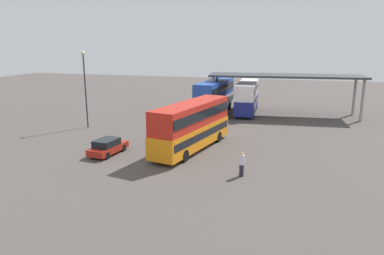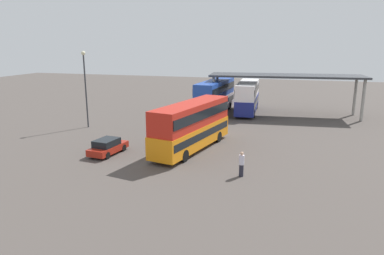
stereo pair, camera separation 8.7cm
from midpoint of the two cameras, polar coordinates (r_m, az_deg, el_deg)
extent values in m
plane|color=#4D4541|center=(28.96, -4.51, -5.26)|extent=(140.00, 140.00, 0.00)
cube|color=orange|center=(31.42, -0.08, -1.29)|extent=(4.57, 11.02, 1.85)
cube|color=red|center=(30.99, -0.08, 2.16)|extent=(4.46, 10.79, 2.00)
cube|color=black|center=(31.37, -0.08, -0.89)|extent=(4.52, 10.60, 0.63)
cube|color=black|center=(30.97, -0.08, 2.34)|extent=(4.52, 10.60, 0.80)
cube|color=black|center=(36.01, 3.91, 1.05)|extent=(2.05, 0.52, 1.11)
cube|color=orange|center=(35.83, 3.93, 2.43)|extent=(1.69, 0.43, 0.36)
cylinder|color=black|center=(34.97, 0.90, -1.07)|extent=(0.48, 1.04, 1.00)
cylinder|color=black|center=(34.06, 4.20, -1.50)|extent=(0.48, 1.04, 1.00)
cylinder|color=black|center=(29.42, -5.04, -3.94)|extent=(0.48, 1.04, 1.00)
cylinder|color=black|center=(28.33, -1.29, -4.58)|extent=(0.48, 1.04, 1.00)
cube|color=#A22013|center=(31.15, -13.43, -3.29)|extent=(2.06, 4.03, 0.55)
cube|color=black|center=(30.84, -13.69, -2.38)|extent=(1.74, 2.28, 0.58)
cylinder|color=black|center=(32.55, -13.25, -2.91)|extent=(0.26, 0.62, 0.60)
cylinder|color=black|center=(31.73, -11.05, -3.23)|extent=(0.26, 0.62, 0.60)
cylinder|color=black|center=(30.73, -15.84, -4.05)|extent=(0.26, 0.62, 0.60)
cylinder|color=black|center=(29.85, -13.57, -4.42)|extent=(0.26, 0.62, 0.60)
cube|color=silver|center=(48.00, 3.63, 3.89)|extent=(3.18, 11.61, 1.94)
cube|color=#2045AA|center=(47.70, 3.67, 6.29)|extent=(3.09, 11.37, 2.10)
cube|color=black|center=(47.96, 3.63, 4.17)|extent=(3.19, 11.15, 0.66)
cube|color=black|center=(47.69, 3.67, 6.41)|extent=(3.19, 11.15, 0.84)
cube|color=black|center=(53.37, 5.33, 5.15)|extent=(2.14, 0.22, 1.16)
cube|color=orange|center=(53.25, 5.35, 6.14)|extent=(1.76, 0.18, 0.36)
cylinder|color=black|center=(51.81, 3.50, 3.69)|extent=(0.34, 1.01, 1.00)
cylinder|color=black|center=(51.24, 5.94, 3.53)|extent=(0.34, 1.01, 1.00)
cylinder|color=black|center=(45.13, 0.97, 2.25)|extent=(0.34, 1.01, 1.00)
cylinder|color=black|center=(44.47, 3.75, 2.05)|extent=(0.34, 1.01, 1.00)
cube|color=navy|center=(48.77, 8.78, 3.86)|extent=(2.93, 10.16, 1.84)
cube|color=white|center=(48.49, 8.86, 6.09)|extent=(2.85, 9.96, 1.99)
cube|color=black|center=(48.73, 8.79, 4.11)|extent=(2.94, 9.76, 0.63)
cube|color=black|center=(48.48, 8.86, 6.20)|extent=(2.94, 9.76, 0.80)
cube|color=black|center=(53.63, 9.25, 5.00)|extent=(2.07, 0.20, 1.10)
cube|color=orange|center=(53.51, 9.28, 5.93)|extent=(1.71, 0.16, 0.36)
cylinder|color=black|center=(52.05, 7.84, 3.63)|extent=(0.33, 1.01, 1.00)
cylinder|color=black|center=(51.89, 10.25, 3.51)|extent=(0.33, 1.01, 1.00)
cylinder|color=black|center=(45.95, 7.05, 2.35)|extent=(0.33, 1.01, 1.00)
cylinder|color=black|center=(45.77, 9.78, 2.21)|extent=(0.33, 1.01, 1.00)
cube|color=#33353A|center=(47.46, 14.76, 8.07)|extent=(19.73, 6.92, 0.25)
cylinder|color=#9E9B93|center=(51.07, 24.66, 4.65)|extent=(0.36, 0.36, 5.06)
cylinder|color=#9E9B93|center=(47.36, 25.74, 3.93)|extent=(0.36, 0.36, 5.06)
cylinder|color=#9E9B93|center=(49.91, 3.95, 5.66)|extent=(0.36, 0.36, 5.06)
cylinder|color=#9E9B93|center=(46.10, 3.37, 5.02)|extent=(0.36, 0.36, 5.06)
cylinder|color=#33353A|center=(41.01, -16.83, 5.54)|extent=(0.16, 0.16, 8.06)
sphere|color=beige|center=(40.69, -17.23, 11.38)|extent=(0.44, 0.44, 0.44)
cylinder|color=#262633|center=(25.61, 7.88, -6.85)|extent=(0.32, 0.32, 0.88)
cylinder|color=silver|center=(25.35, 7.94, -5.18)|extent=(0.38, 0.38, 0.70)
sphere|color=tan|center=(25.20, 7.97, -4.17)|extent=(0.25, 0.25, 0.25)
camera|label=1|loc=(0.04, -90.08, -0.02)|focal=33.10mm
camera|label=2|loc=(0.04, 89.92, 0.02)|focal=33.10mm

